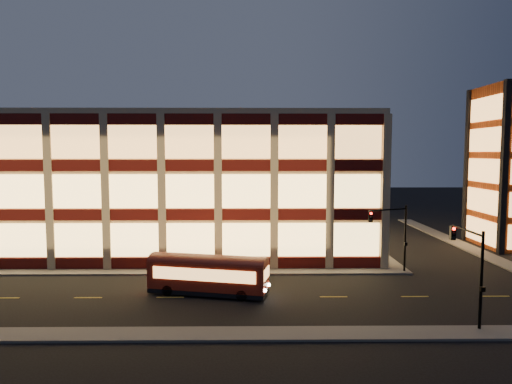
{
  "coord_description": "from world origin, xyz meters",
  "views": [
    {
      "loc": [
        9.93,
        -38.64,
        10.56
      ],
      "look_at": [
        10.44,
        8.0,
        6.55
      ],
      "focal_mm": 32.0,
      "sensor_mm": 36.0,
      "label": 1
    }
  ],
  "objects": [
    {
      "name": "ground",
      "position": [
        0.0,
        0.0,
        0.0
      ],
      "size": [
        200.0,
        200.0,
        0.0
      ],
      "primitive_type": "plane",
      "color": "black",
      "rests_on": "ground"
    },
    {
      "name": "sidewalk_office_south",
      "position": [
        -3.0,
        1.0,
        0.07
      ],
      "size": [
        54.0,
        2.0,
        0.15
      ],
      "primitive_type": "cube",
      "color": "#514F4C",
      "rests_on": "ground"
    },
    {
      "name": "sidewalk_office_east",
      "position": [
        23.0,
        17.0,
        0.07
      ],
      "size": [
        2.0,
        30.0,
        0.15
      ],
      "primitive_type": "cube",
      "color": "#514F4C",
      "rests_on": "ground"
    },
    {
      "name": "sidewalk_tower_west",
      "position": [
        34.0,
        17.0,
        0.07
      ],
      "size": [
        2.0,
        30.0,
        0.15
      ],
      "primitive_type": "cube",
      "color": "#514F4C",
      "rests_on": "ground"
    },
    {
      "name": "sidewalk_near",
      "position": [
        0.0,
        -13.0,
        0.07
      ],
      "size": [
        100.0,
        2.0,
        0.15
      ],
      "primitive_type": "cube",
      "color": "#514F4C",
      "rests_on": "ground"
    },
    {
      "name": "office_building",
      "position": [
        -2.91,
        16.91,
        7.25
      ],
      "size": [
        50.45,
        30.45,
        14.5
      ],
      "color": "tan",
      "rests_on": "ground"
    },
    {
      "name": "traffic_signal_far",
      "position": [
        22.21,
        0.24,
        4.11
      ],
      "size": [
        3.79,
        1.87,
        6.0
      ],
      "color": "black",
      "rests_on": "ground"
    },
    {
      "name": "traffic_signal_near",
      "position": [
        23.5,
        -11.03,
        4.13
      ],
      "size": [
        0.32,
        4.45,
        6.0
      ],
      "color": "black",
      "rests_on": "ground"
    },
    {
      "name": "trolley_bus",
      "position": [
        6.72,
        -5.26,
        1.66
      ],
      "size": [
        9.12,
        4.13,
        3.0
      ],
      "rotation": [
        0.0,
        0.0,
        -0.23
      ],
      "color": "maroon",
      "rests_on": "ground"
    }
  ]
}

